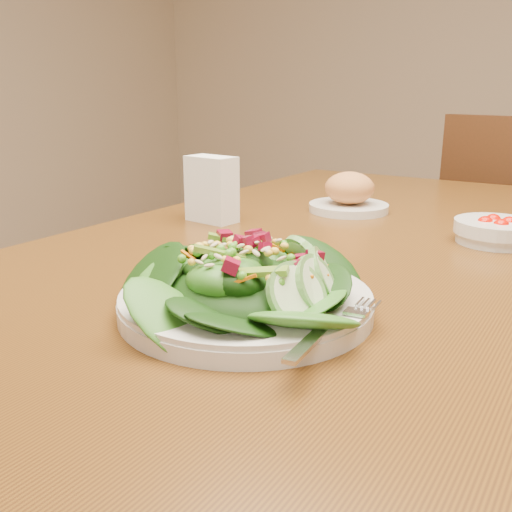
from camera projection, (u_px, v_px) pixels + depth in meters
name	position (u px, v px, depth m)	size (l,w,h in m)	color
dining_table	(366.00, 303.00, 0.91)	(0.90, 1.40, 0.75)	#5C360F
salad_plate	(253.00, 288.00, 0.60)	(0.27, 0.27, 0.08)	silver
bread_plate	(349.00, 195.00, 1.10)	(0.15, 0.15, 0.08)	silver
tomato_bowl	(496.00, 231.00, 0.88)	(0.13, 0.13, 0.04)	silver
napkin_holder	(212.00, 187.00, 1.01)	(0.09, 0.06, 0.12)	white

